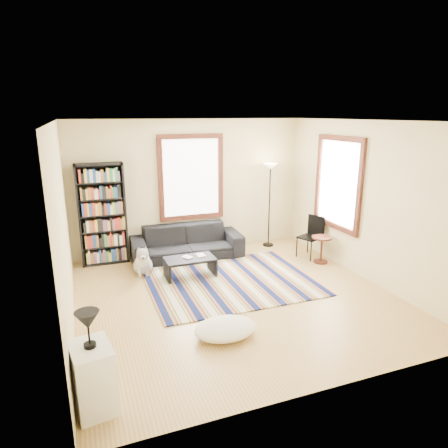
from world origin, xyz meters
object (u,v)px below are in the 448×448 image
object	(u,v)px
floor_cushion	(225,328)
side_table	(321,250)
sofa	(187,242)
folding_chair	(310,237)
bookshelf	(102,214)
floor_lamp	(269,206)
coffee_table	(190,267)
white_cabinet	(93,378)
dog	(143,260)

from	to	relation	value
floor_cushion	side_table	xyz separation A→B (m)	(2.78, 1.90, 0.16)
sofa	floor_cushion	bearing A→B (deg)	-93.57
floor_cushion	folding_chair	distance (m)	3.56
sofa	side_table	size ratio (longest dim) A/B	4.19
sofa	bookshelf	xyz separation A→B (m)	(-1.62, 0.27, 0.67)
sofa	floor_lamp	world-z (taller)	floor_lamp
coffee_table	floor_lamp	world-z (taller)	floor_lamp
bookshelf	floor_lamp	bearing A→B (deg)	-2.74
floor_lamp	side_table	world-z (taller)	floor_lamp
bookshelf	floor_lamp	distance (m)	3.55
floor_lamp	sofa	bearing A→B (deg)	-177.04
coffee_table	white_cabinet	bearing A→B (deg)	-121.99
bookshelf	floor_cushion	xyz separation A→B (m)	(1.28, -3.41, -0.89)
side_table	coffee_table	bearing A→B (deg)	175.12
bookshelf	floor_lamp	world-z (taller)	bookshelf
coffee_table	white_cabinet	distance (m)	3.47
floor_cushion	dog	distance (m)	2.65
floor_cushion	floor_lamp	xyz separation A→B (m)	(2.27, 3.24, 0.82)
folding_chair	bookshelf	bearing A→B (deg)	142.37
sofa	white_cabinet	size ratio (longest dim) A/B	3.24
side_table	dog	world-z (taller)	dog
floor_cushion	floor_lamp	distance (m)	4.04
folding_chair	sofa	bearing A→B (deg)	138.16
floor_cushion	folding_chair	xyz separation A→B (m)	(2.73, 2.26, 0.32)
side_table	white_cabinet	size ratio (longest dim) A/B	0.77
sofa	folding_chair	size ratio (longest dim) A/B	2.63
sofa	side_table	distance (m)	2.74
floor_lamp	dog	bearing A→B (deg)	-166.83
coffee_table	floor_cushion	xyz separation A→B (m)	(-0.11, -2.13, -0.07)
coffee_table	white_cabinet	xyz separation A→B (m)	(-1.84, -2.94, 0.17)
coffee_table	sofa	bearing A→B (deg)	77.56
floor_lamp	dog	xyz separation A→B (m)	(-2.95, -0.69, -0.65)
floor_cushion	white_cabinet	distance (m)	1.92
floor_lamp	side_table	size ratio (longest dim) A/B	3.44
white_cabinet	dog	world-z (taller)	white_cabinet
coffee_table	folding_chair	xyz separation A→B (m)	(2.61, 0.13, 0.25)
white_cabinet	floor_lamp	bearing A→B (deg)	36.25
floor_lamp	floor_cushion	bearing A→B (deg)	-124.99
coffee_table	side_table	bearing A→B (deg)	-4.88
coffee_table	dog	distance (m)	0.90
floor_lamp	dog	world-z (taller)	floor_lamp
bookshelf	floor_lamp	xyz separation A→B (m)	(3.55, -0.17, -0.07)
bookshelf	side_table	distance (m)	4.39
floor_cushion	folding_chair	size ratio (longest dim) A/B	0.99
coffee_table	bookshelf	bearing A→B (deg)	137.42
floor_lamp	dog	size ratio (longest dim) A/B	3.33
sofa	folding_chair	xyz separation A→B (m)	(2.39, -0.88, 0.10)
sofa	dog	bearing A→B (deg)	-147.31
floor_lamp	folding_chair	distance (m)	1.19
coffee_table	side_table	xyz separation A→B (m)	(2.66, -0.23, 0.09)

